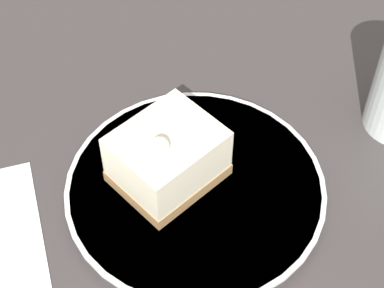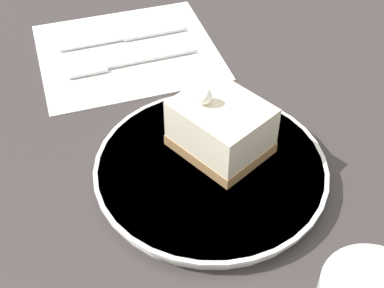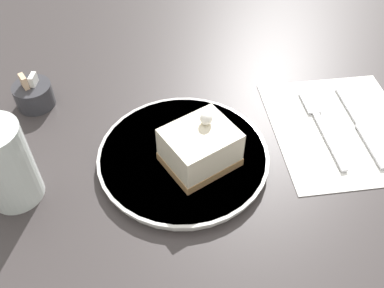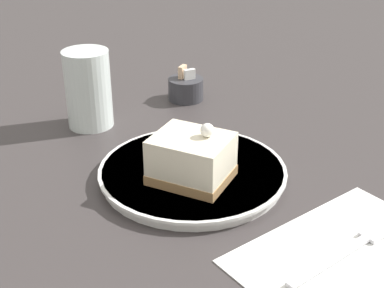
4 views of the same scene
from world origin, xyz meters
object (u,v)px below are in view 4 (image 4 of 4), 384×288
object	(u,v)px
fork	(355,245)
sugar_bowl	(186,88)
cake_slice	(192,158)
drinking_glass	(88,89)
plate	(193,172)

from	to	relation	value
fork	sugar_bowl	distance (m)	0.47
cake_slice	sugar_bowl	bearing A→B (deg)	118.09
fork	sugar_bowl	world-z (taller)	sugar_bowl
sugar_bowl	drinking_glass	size ratio (longest dim) A/B	0.51
plate	drinking_glass	distance (m)	0.24
cake_slice	drinking_glass	bearing A→B (deg)	155.57
drinking_glass	fork	bearing A→B (deg)	-0.35
sugar_bowl	drinking_glass	distance (m)	0.19
fork	sugar_bowl	size ratio (longest dim) A/B	2.82
cake_slice	fork	size ratio (longest dim) A/B	0.64
plate	fork	world-z (taller)	plate
plate	fork	size ratio (longest dim) A/B	1.41
plate	sugar_bowl	size ratio (longest dim) A/B	3.98
fork	cake_slice	bearing A→B (deg)	-162.44
fork	drinking_glass	distance (m)	0.47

